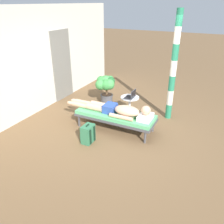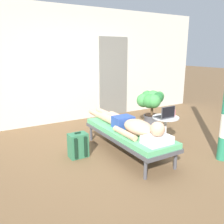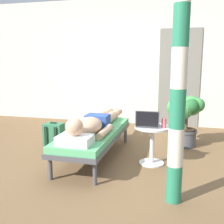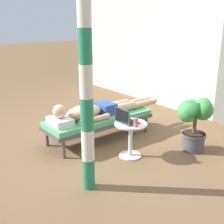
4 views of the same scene
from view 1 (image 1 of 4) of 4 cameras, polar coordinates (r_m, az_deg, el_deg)
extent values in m
plane|color=brown|center=(5.60, 1.14, -3.89)|extent=(40.00, 40.00, 0.00)
cube|color=beige|center=(6.42, -19.40, 11.53)|extent=(7.60, 0.20, 2.70)
cube|color=slate|center=(7.22, -12.20, 11.14)|extent=(0.84, 0.03, 2.04)
cylinder|color=#4C4C51|center=(5.66, -8.10, -2.21)|extent=(0.05, 0.05, 0.28)
cylinder|color=#4C4C51|center=(6.07, -5.21, -0.04)|extent=(0.05, 0.05, 0.28)
cylinder|color=#4C4C51|center=(5.01, 8.14, -6.20)|extent=(0.05, 0.05, 0.28)
cylinder|color=#4C4C51|center=(5.47, 10.03, -3.43)|extent=(0.05, 0.05, 0.28)
cube|color=#4C4C51|center=(5.42, 0.81, -1.26)|extent=(0.65, 1.88, 0.06)
cube|color=#59B272|center=(5.39, 0.82, -0.60)|extent=(0.63, 1.84, 0.08)
cube|color=white|center=(5.10, 8.25, -1.26)|extent=(0.40, 0.28, 0.11)
sphere|color=#D8A884|center=(5.03, 8.37, 0.37)|extent=(0.21, 0.21, 0.21)
ellipsoid|color=#D8A884|center=(5.21, 3.72, 0.30)|extent=(0.35, 0.60, 0.23)
cylinder|color=#D8A884|center=(5.08, 2.21, -1.26)|extent=(0.09, 0.55, 0.09)
cylinder|color=#D8A884|center=(5.44, 4.12, 0.62)|extent=(0.09, 0.55, 0.09)
cube|color=#2D4C9E|center=(5.38, -0.50, 0.98)|extent=(0.33, 0.26, 0.19)
cylinder|color=#D8A884|center=(5.47, -4.08, 1.11)|extent=(0.15, 0.42, 0.15)
cylinder|color=#D8A884|center=(5.69, -7.82, 1.72)|extent=(0.11, 0.44, 0.11)
ellipsoid|color=#D8A884|center=(5.85, -10.18, 2.18)|extent=(0.09, 0.20, 0.10)
cylinder|color=#D8A884|center=(5.61, -3.21, 1.76)|extent=(0.15, 0.42, 0.15)
cylinder|color=#D8A884|center=(5.82, -6.90, 2.33)|extent=(0.11, 0.44, 0.11)
ellipsoid|color=#D8A884|center=(5.98, -9.23, 2.77)|extent=(0.09, 0.20, 0.10)
cylinder|color=silver|center=(6.22, 4.26, -0.70)|extent=(0.34, 0.34, 0.02)
cylinder|color=silver|center=(6.11, 4.34, 1.39)|extent=(0.06, 0.06, 0.48)
cylinder|color=silver|center=(6.01, 4.42, 3.59)|extent=(0.48, 0.48, 0.02)
cube|color=#4C4C51|center=(5.95, 4.20, 3.58)|extent=(0.31, 0.22, 0.02)
cube|color=black|center=(5.95, 4.12, 3.68)|extent=(0.27, 0.15, 0.00)
cube|color=#4C4C51|center=(5.87, 5.28, 4.40)|extent=(0.31, 0.01, 0.21)
cube|color=black|center=(5.87, 5.36, 4.39)|extent=(0.29, 0.00, 0.19)
cylinder|color=#D86672|center=(6.10, 5.35, 4.66)|extent=(0.06, 0.06, 0.13)
cube|color=#33724C|center=(4.99, -5.93, -5.40)|extent=(0.30, 0.20, 0.40)
cube|color=#33724C|center=(5.08, -7.05, -5.75)|extent=(0.23, 0.04, 0.18)
cube|color=black|center=(4.88, -5.32, -6.15)|extent=(0.04, 0.02, 0.34)
cube|color=black|center=(5.00, -4.34, -5.27)|extent=(0.04, 0.02, 0.34)
cube|color=black|center=(4.88, -6.04, -3.27)|extent=(0.10, 0.02, 0.02)
cylinder|color=#4C4C51|center=(6.88, -1.31, 3.26)|extent=(0.34, 0.34, 0.28)
cylinder|color=#4C4C51|center=(6.84, -1.32, 4.19)|extent=(0.37, 0.37, 0.04)
cylinder|color=#332319|center=(6.83, -1.32, 4.38)|extent=(0.31, 0.31, 0.01)
cylinder|color=brown|center=(6.77, -1.33, 5.58)|extent=(0.06, 0.06, 0.31)
sphere|color=#38843D|center=(6.81, -0.47, 8.04)|extent=(0.22, 0.22, 0.22)
sphere|color=#429347|center=(6.79, -1.55, 7.67)|extent=(0.32, 0.32, 0.32)
sphere|color=#38843D|center=(6.77, -2.73, 7.79)|extent=(0.25, 0.25, 0.25)
sphere|color=#429347|center=(6.62, -2.82, 6.73)|extent=(0.30, 0.30, 0.30)
sphere|color=#38843D|center=(6.59, -1.51, 6.70)|extent=(0.31, 0.31, 0.31)
sphere|color=#429347|center=(6.61, -0.67, 6.80)|extent=(0.30, 0.30, 0.30)
sphere|color=#23602D|center=(6.71, -0.28, 7.63)|extent=(0.24, 0.24, 0.24)
cylinder|color=#267F59|center=(6.18, 13.74, 0.26)|extent=(0.15, 0.15, 0.38)
cylinder|color=silver|center=(6.03, 14.11, 3.49)|extent=(0.15, 0.15, 0.38)
cylinder|color=#267F59|center=(5.91, 14.50, 6.88)|extent=(0.15, 0.15, 0.38)
cylinder|color=silver|center=(5.80, 14.91, 10.40)|extent=(0.15, 0.15, 0.38)
cylinder|color=#267F59|center=(5.72, 15.34, 14.03)|extent=(0.15, 0.15, 0.38)
cylinder|color=silver|center=(5.66, 15.80, 17.75)|extent=(0.15, 0.15, 0.38)
cylinder|color=#267F59|center=(5.63, 16.29, 21.54)|extent=(0.15, 0.15, 0.38)
camera|label=2|loc=(2.67, 45.69, -6.59)|focal=38.06mm
camera|label=3|loc=(5.91, 40.32, 6.06)|focal=43.49mm
camera|label=4|loc=(8.20, 31.92, 16.54)|focal=46.71mm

